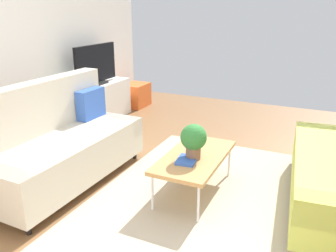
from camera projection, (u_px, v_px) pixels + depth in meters
ground_plane at (206, 195)px, 3.57m from camera, size 7.68×7.68×0.00m
area_rug at (210, 197)px, 3.52m from camera, size 2.90×2.20×0.01m
couch_beige at (60, 144)px, 3.74m from camera, size 1.91×0.87×1.10m
coffee_table at (195, 158)px, 3.51m from camera, size 1.10×0.56×0.42m
tv_console at (98, 103)px, 5.76m from camera, size 1.40×0.44×0.64m
tv at (96, 65)px, 5.55m from camera, size 1.00×0.20×0.64m
storage_trunk at (136, 95)px, 6.70m from camera, size 0.52×0.40×0.44m
potted_plant at (194, 139)px, 3.36m from camera, size 0.26×0.26×0.36m
table_book_0 at (187, 160)px, 3.36m from camera, size 0.26×0.21×0.03m
vase_0 at (70, 87)px, 5.16m from camera, size 0.12×0.12×0.12m
vase_1 at (77, 84)px, 5.31m from camera, size 0.10×0.10×0.16m
bottle_0 at (88, 81)px, 5.40m from camera, size 0.06×0.06×0.20m
bottle_1 at (93, 82)px, 5.50m from camera, size 0.05×0.05×0.14m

